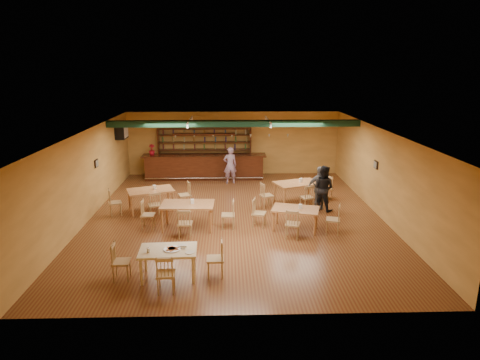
{
  "coord_description": "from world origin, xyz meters",
  "views": [
    {
      "loc": [
        -0.26,
        -13.73,
        5.05
      ],
      "look_at": [
        0.17,
        0.6,
        1.15
      ],
      "focal_mm": 31.31,
      "sensor_mm": 36.0,
      "label": 1
    }
  ],
  "objects_px": {
    "dining_table_d": "(295,219)",
    "near_table": "(169,263)",
    "dining_table_c": "(188,216)",
    "dining_table_a": "(151,200)",
    "patron_right_a": "(323,188)",
    "dining_table_b": "(297,193)",
    "patron_bar": "(230,165)",
    "bar_counter": "(204,167)"
  },
  "relations": [
    {
      "from": "dining_table_a",
      "to": "dining_table_c",
      "type": "bearing_deg",
      "value": -69.26
    },
    {
      "from": "dining_table_c",
      "to": "near_table",
      "type": "bearing_deg",
      "value": -91.4
    },
    {
      "from": "patron_bar",
      "to": "dining_table_b",
      "type": "bearing_deg",
      "value": 120.66
    },
    {
      "from": "bar_counter",
      "to": "patron_bar",
      "type": "xyz_separation_m",
      "value": [
        1.18,
        -0.83,
        0.25
      ]
    },
    {
      "from": "dining_table_b",
      "to": "near_table",
      "type": "relative_size",
      "value": 1.19
    },
    {
      "from": "bar_counter",
      "to": "dining_table_c",
      "type": "relative_size",
      "value": 3.39
    },
    {
      "from": "dining_table_c",
      "to": "patron_bar",
      "type": "bearing_deg",
      "value": 77.46
    },
    {
      "from": "near_table",
      "to": "patron_bar",
      "type": "relative_size",
      "value": 0.85
    },
    {
      "from": "near_table",
      "to": "dining_table_a",
      "type": "bearing_deg",
      "value": 102.12
    },
    {
      "from": "dining_table_b",
      "to": "dining_table_d",
      "type": "distance_m",
      "value": 2.73
    },
    {
      "from": "dining_table_b",
      "to": "dining_table_c",
      "type": "bearing_deg",
      "value": -167.57
    },
    {
      "from": "dining_table_a",
      "to": "dining_table_c",
      "type": "distance_m",
      "value": 2.3
    },
    {
      "from": "dining_table_c",
      "to": "dining_table_d",
      "type": "distance_m",
      "value": 3.43
    },
    {
      "from": "patron_right_a",
      "to": "near_table",
      "type": "bearing_deg",
      "value": 81.18
    },
    {
      "from": "bar_counter",
      "to": "patron_bar",
      "type": "relative_size",
      "value": 3.46
    },
    {
      "from": "near_table",
      "to": "patron_right_a",
      "type": "distance_m",
      "value": 6.93
    },
    {
      "from": "dining_table_a",
      "to": "patron_bar",
      "type": "height_order",
      "value": "patron_bar"
    },
    {
      "from": "patron_bar",
      "to": "dining_table_c",
      "type": "bearing_deg",
      "value": 65.58
    },
    {
      "from": "dining_table_b",
      "to": "patron_right_a",
      "type": "xyz_separation_m",
      "value": [
        0.8,
        -0.8,
        0.42
      ]
    },
    {
      "from": "dining_table_d",
      "to": "near_table",
      "type": "height_order",
      "value": "near_table"
    },
    {
      "from": "patron_bar",
      "to": "dining_table_d",
      "type": "bearing_deg",
      "value": 99.89
    },
    {
      "from": "bar_counter",
      "to": "patron_right_a",
      "type": "bearing_deg",
      "value": -45.37
    },
    {
      "from": "bar_counter",
      "to": "patron_right_a",
      "type": "distance_m",
      "value": 6.42
    },
    {
      "from": "dining_table_c",
      "to": "dining_table_a",
      "type": "bearing_deg",
      "value": 132.27
    },
    {
      "from": "dining_table_c",
      "to": "near_table",
      "type": "xyz_separation_m",
      "value": [
        -0.19,
        -3.24,
        -0.05
      ]
    },
    {
      "from": "dining_table_c",
      "to": "patron_right_a",
      "type": "height_order",
      "value": "patron_right_a"
    },
    {
      "from": "dining_table_b",
      "to": "near_table",
      "type": "height_order",
      "value": "dining_table_b"
    },
    {
      "from": "dining_table_c",
      "to": "patron_right_a",
      "type": "xyz_separation_m",
      "value": [
        4.71,
        1.65,
        0.41
      ]
    },
    {
      "from": "bar_counter",
      "to": "dining_table_c",
      "type": "bearing_deg",
      "value": -91.89
    },
    {
      "from": "dining_table_b",
      "to": "near_table",
      "type": "bearing_deg",
      "value": -145.38
    },
    {
      "from": "dining_table_c",
      "to": "patron_right_a",
      "type": "distance_m",
      "value": 5.01
    },
    {
      "from": "bar_counter",
      "to": "dining_table_c",
      "type": "distance_m",
      "value": 6.22
    },
    {
      "from": "dining_table_d",
      "to": "dining_table_b",
      "type": "bearing_deg",
      "value": 95.55
    },
    {
      "from": "patron_right_a",
      "to": "dining_table_a",
      "type": "bearing_deg",
      "value": 35.26
    },
    {
      "from": "bar_counter",
      "to": "near_table",
      "type": "distance_m",
      "value": 9.46
    },
    {
      "from": "patron_bar",
      "to": "patron_right_a",
      "type": "bearing_deg",
      "value": 121.64
    },
    {
      "from": "dining_table_b",
      "to": "dining_table_c",
      "type": "xyz_separation_m",
      "value": [
        -3.91,
        -2.45,
        0.01
      ]
    },
    {
      "from": "patron_bar",
      "to": "patron_right_a",
      "type": "distance_m",
      "value": 5.0
    },
    {
      "from": "bar_counter",
      "to": "dining_table_b",
      "type": "distance_m",
      "value": 5.28
    },
    {
      "from": "dining_table_b",
      "to": "patron_bar",
      "type": "distance_m",
      "value": 3.89
    },
    {
      "from": "patron_bar",
      "to": "patron_right_a",
      "type": "xyz_separation_m",
      "value": [
        3.32,
        -3.74,
        0.01
      ]
    },
    {
      "from": "near_table",
      "to": "dining_table_d",
      "type": "bearing_deg",
      "value": 37.35
    }
  ]
}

